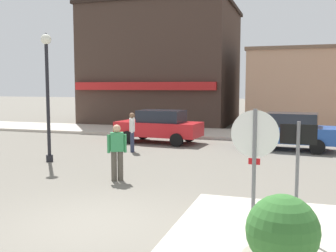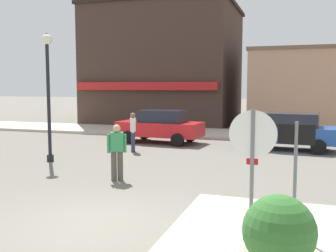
# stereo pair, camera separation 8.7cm
# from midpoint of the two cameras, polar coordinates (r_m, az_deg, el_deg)

# --- Properties ---
(ground_plane) EXTENTS (160.00, 160.00, 0.00)m
(ground_plane) POSITION_cam_midpoint_polar(r_m,az_deg,el_deg) (8.01, -10.81, -13.88)
(ground_plane) COLOR #6B665B
(kerb_far) EXTENTS (80.00, 4.00, 0.15)m
(kerb_far) POSITION_cam_midpoint_polar(r_m,az_deg,el_deg) (21.86, 8.01, -1.13)
(kerb_far) COLOR beige
(kerb_far) RESTS_ON ground
(stop_sign) EXTENTS (0.82, 0.08, 2.30)m
(stop_sign) POSITION_cam_midpoint_polar(r_m,az_deg,el_deg) (6.93, 12.07, -4.04)
(stop_sign) COLOR slate
(stop_sign) RESTS_ON ground
(one_way_sign) EXTENTS (0.60, 0.06, 2.10)m
(one_way_sign) POSITION_cam_midpoint_polar(r_m,az_deg,el_deg) (7.00, 17.92, -5.64)
(one_way_sign) COLOR slate
(one_way_sign) RESTS_ON ground
(planter) EXTENTS (1.10, 1.10, 1.23)m
(planter) POSITION_cam_midpoint_polar(r_m,az_deg,el_deg) (5.78, 15.79, -15.96)
(planter) COLOR gray
(planter) RESTS_ON ground
(lamp_post) EXTENTS (0.36, 0.36, 4.54)m
(lamp_post) POSITION_cam_midpoint_polar(r_m,az_deg,el_deg) (14.50, -17.30, 6.61)
(lamp_post) COLOR black
(lamp_post) RESTS_ON ground
(parked_car_nearest) EXTENTS (4.12, 2.12, 1.56)m
(parked_car_nearest) POSITION_cam_midpoint_polar(r_m,az_deg,el_deg) (18.67, -1.39, 0.02)
(parked_car_nearest) COLOR red
(parked_car_nearest) RESTS_ON ground
(parked_car_second) EXTENTS (4.13, 2.13, 1.56)m
(parked_car_second) POSITION_cam_midpoint_polar(r_m,az_deg,el_deg) (17.41, 16.91, -0.64)
(parked_car_second) COLOR #234C9E
(parked_car_second) RESTS_ON ground
(pedestrian_crossing_near) EXTENTS (0.52, 0.37, 1.61)m
(pedestrian_crossing_near) POSITION_cam_midpoint_polar(r_m,az_deg,el_deg) (11.24, -7.63, -3.57)
(pedestrian_crossing_near) COLOR #4C473D
(pedestrian_crossing_near) RESTS_ON ground
(pedestrian_crossing_far) EXTENTS (0.34, 0.54, 1.61)m
(pedestrian_crossing_far) POSITION_cam_midpoint_polar(r_m,az_deg,el_deg) (16.13, -5.38, -0.71)
(pedestrian_crossing_far) COLOR #2D334C
(pedestrian_crossing_far) RESTS_ON ground
(building_corner_shop) EXTENTS (10.23, 8.85, 8.35)m
(building_corner_shop) POSITION_cam_midpoint_polar(r_m,az_deg,el_deg) (29.09, -0.65, 8.72)
(building_corner_shop) COLOR #3D2D26
(building_corner_shop) RESTS_ON ground
(building_storefront_left_near) EXTENTS (9.16, 8.07, 4.96)m
(building_storefront_left_near) POSITION_cam_midpoint_polar(r_m,az_deg,el_deg) (27.28, 21.49, 4.96)
(building_storefront_left_near) COLOR tan
(building_storefront_left_near) RESTS_ON ground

